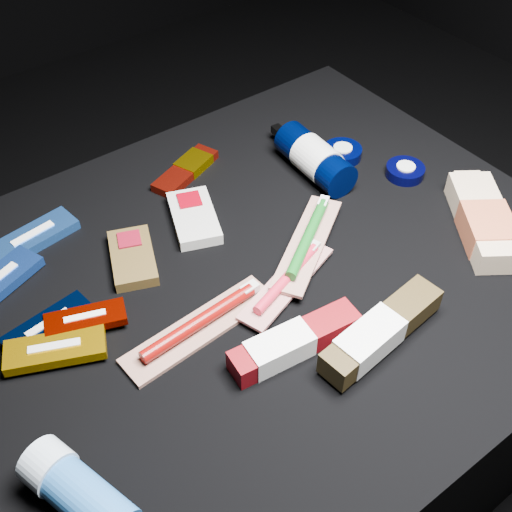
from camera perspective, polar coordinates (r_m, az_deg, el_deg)
ground at (r=1.26m, az=-0.28°, el=-14.12°), size 3.00×3.00×0.00m
cloth_table at (r=1.09m, az=-0.32°, el=-8.78°), size 0.98×0.78×0.40m
luna_bar_0 at (r=1.04m, az=-19.14°, el=1.58°), size 0.14×0.07×0.02m
luna_bar_2 at (r=0.90m, az=-17.93°, el=-5.96°), size 0.13×0.06×0.02m
luna_bar_3 at (r=0.87m, az=-17.40°, el=-7.95°), size 0.14×0.10×0.02m
luna_bar_4 at (r=0.89m, az=-14.90°, el=-5.44°), size 0.11×0.07×0.01m
clif_bar_0 at (r=0.97m, az=-10.94°, el=0.05°), size 0.10×0.13×0.02m
clif_bar_1 at (r=1.02m, az=-5.60°, el=3.60°), size 0.11×0.14×0.02m
power_bar at (r=1.12m, az=-6.04°, el=7.77°), size 0.14×0.09×0.02m
lotion_bottle at (r=1.10m, az=5.24°, el=8.62°), size 0.07×0.20×0.06m
cream_tin_upper at (r=1.15m, az=7.69°, el=9.11°), size 0.07×0.07×0.02m
cream_tin_lower at (r=1.13m, az=13.11°, el=7.38°), size 0.07×0.07×0.02m
bodywash_bottle at (r=1.05m, az=19.60°, el=2.86°), size 0.17×0.20×0.04m
deodorant_stick at (r=0.75m, az=-15.60°, el=-19.54°), size 0.09×0.14×0.06m
toothbrush_pack_0 at (r=0.87m, az=-4.88°, el=-6.05°), size 0.23×0.07×0.03m
toothbrush_pack_1 at (r=0.91m, az=2.85°, el=-2.09°), size 0.19×0.10×0.02m
toothbrush_pack_2 at (r=0.96m, az=4.66°, el=1.47°), size 0.20×0.16×0.02m
toothpaste_carton_red at (r=0.84m, az=3.03°, el=-7.83°), size 0.19×0.06×0.04m
toothpaste_carton_green at (r=0.85m, az=10.75°, el=-6.82°), size 0.20×0.06×0.04m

